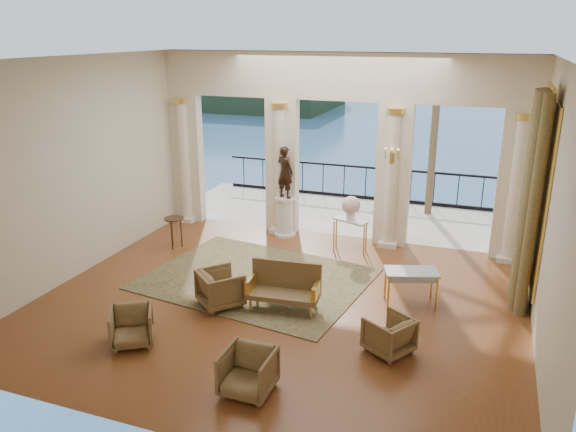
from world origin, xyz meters
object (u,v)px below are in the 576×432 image
at_px(game_table, 411,274).
at_px(pedestal, 285,217).
at_px(settee, 285,286).
at_px(armchair_d, 221,286).
at_px(console_table, 350,225).
at_px(armchair_a, 132,325).
at_px(statue, 285,172).
at_px(armchair_b, 248,370).
at_px(side_table, 174,222).
at_px(armchair_c, 389,333).

bearing_deg(game_table, pedestal, 124.53).
height_order(settee, game_table, settee).
distance_m(armchair_d, console_table, 3.91).
relative_size(armchair_a, statue, 0.54).
bearing_deg(armchair_a, settee, 15.32).
distance_m(armchair_b, game_table, 4.02).
distance_m(armchair_a, console_table, 5.81).
bearing_deg(armchair_a, pedestal, 52.64).
height_order(armchair_d, settee, settee).
distance_m(armchair_b, statue, 6.67).
distance_m(settee, game_table, 2.40).
height_order(settee, side_table, settee).
distance_m(settee, side_table, 4.05).
relative_size(armchair_d, settee, 0.56).
bearing_deg(armchair_c, game_table, -150.35).
distance_m(statue, side_table, 2.93).
relative_size(armchair_d, game_table, 0.71).
bearing_deg(side_table, armchair_a, -68.39).
xyz_separation_m(console_table, side_table, (-3.97, -1.25, 0.00)).
relative_size(armchair_a, game_table, 0.63).
relative_size(armchair_b, game_table, 0.67).
bearing_deg(settee, armchair_a, -138.56).
xyz_separation_m(armchair_a, armchair_c, (4.04, 1.20, -0.01)).
distance_m(armchair_a, side_table, 4.36).
height_order(armchair_a, armchair_b, armchair_b).
bearing_deg(armchair_d, armchair_a, 107.60).
height_order(armchair_d, side_table, armchair_d).
bearing_deg(game_table, statue, 124.53).
bearing_deg(statue, side_table, 57.89).
distance_m(statue, console_table, 2.11).
distance_m(armchair_d, pedestal, 4.01).
height_order(armchair_c, settee, settee).
distance_m(armchair_c, pedestal, 5.72).
height_order(armchair_a, armchair_d, armchair_d).
height_order(game_table, console_table, console_table).
bearing_deg(statue, settee, 130.05).
bearing_deg(console_table, armchair_c, -45.35).
relative_size(game_table, pedestal, 1.09).
relative_size(armchair_a, settee, 0.50).
xyz_separation_m(pedestal, side_table, (-2.17, -1.70, 0.16)).
relative_size(armchair_a, pedestal, 0.69).
bearing_deg(statue, armchair_b, 125.53).
height_order(pedestal, console_table, pedestal).
bearing_deg(settee, console_table, 76.59).
height_order(armchair_c, console_table, console_table).
bearing_deg(game_table, side_table, 151.91).
bearing_deg(armchair_a, armchair_d, 34.61).
height_order(armchair_b, settee, settee).
relative_size(statue, console_table, 1.49).
bearing_deg(armchair_d, console_table, -73.02).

